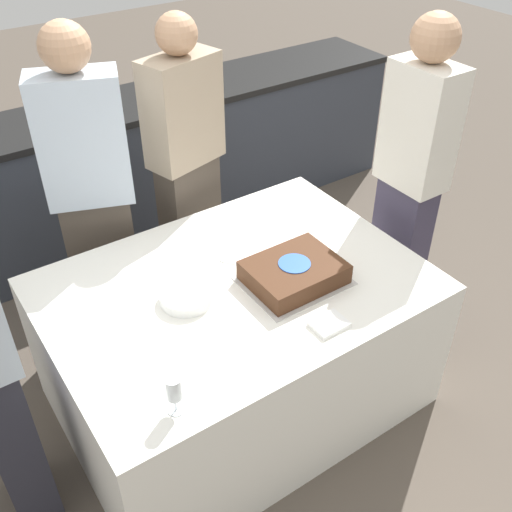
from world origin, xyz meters
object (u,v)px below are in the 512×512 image
object	(u,v)px
plate_stack	(187,296)
person_seated_right	(410,181)
cake	(294,273)
person_cutting_cake	(187,170)
wine_glass	(174,390)
person_standing_back	(92,193)

from	to	relation	value
plate_stack	person_seated_right	size ratio (longest dim) A/B	0.13
cake	person_cutting_cake	distance (m)	0.93
wine_glass	person_cutting_cake	bearing A→B (deg)	59.29
plate_stack	person_seated_right	world-z (taller)	person_seated_right
cake	person_standing_back	distance (m)	1.07
person_cutting_cake	person_seated_right	size ratio (longest dim) A/B	0.97
wine_glass	person_cutting_cake	xyz separation A→B (m)	(0.75, 1.26, 0.02)
cake	plate_stack	bearing A→B (deg)	161.62
person_cutting_cake	plate_stack	bearing A→B (deg)	45.36
person_standing_back	wine_glass	bearing A→B (deg)	100.13
plate_stack	person_standing_back	bearing A→B (deg)	95.34
cake	wine_glass	bearing A→B (deg)	-156.26
wine_glass	person_cutting_cake	size ratio (longest dim) A/B	0.09
cake	plate_stack	distance (m)	0.47
person_seated_right	wine_glass	bearing A→B (deg)	-73.54
person_seated_right	plate_stack	bearing A→B (deg)	-90.79
cake	person_standing_back	bearing A→B (deg)	119.04
plate_stack	wine_glass	bearing A→B (deg)	-122.63
person_standing_back	cake	bearing A→B (deg)	139.59
person_seated_right	cake	bearing A→B (deg)	-80.83
person_seated_right	person_standing_back	xyz separation A→B (m)	(-1.32, 0.80, -0.02)
plate_stack	wine_glass	size ratio (longest dim) A/B	1.45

